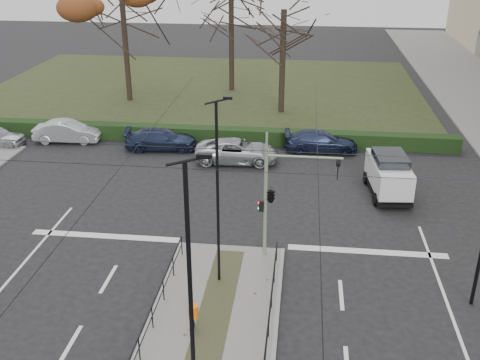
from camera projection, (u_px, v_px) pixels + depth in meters
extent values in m
plane|color=black|center=(214.00, 318.00, 20.60)|extent=(140.00, 140.00, 0.00)
cube|color=#252E17|center=(204.00, 89.00, 50.24)|extent=(38.00, 26.00, 0.10)
cube|color=black|center=(170.00, 133.00, 37.90)|extent=(38.00, 1.00, 1.00)
cylinder|color=black|center=(182.00, 245.00, 24.20)|extent=(0.04, 0.04, 0.90)
cylinder|color=black|center=(277.00, 251.00, 23.77)|extent=(0.04, 0.04, 0.90)
cylinder|color=black|center=(138.00, 338.00, 18.03)|extent=(0.04, 13.20, 0.04)
cylinder|color=black|center=(265.00, 348.00, 17.60)|extent=(0.04, 13.20, 0.04)
cylinder|color=black|center=(216.00, 170.00, 19.27)|extent=(20.00, 0.02, 0.02)
cylinder|color=black|center=(224.00, 149.00, 21.08)|extent=(20.00, 0.02, 0.02)
cylinder|color=black|center=(87.00, 209.00, 16.99)|extent=(0.02, 34.00, 0.02)
cylinder|color=black|center=(319.00, 222.00, 16.26)|extent=(0.02, 34.00, 0.02)
cylinder|color=gray|center=(265.00, 202.00, 23.45)|extent=(0.15, 0.15, 4.98)
cylinder|color=gray|center=(305.00, 157.00, 22.43)|extent=(3.06, 0.10, 0.10)
imported|color=black|center=(338.00, 169.00, 22.49)|extent=(0.20, 0.21, 0.86)
imported|color=black|center=(271.00, 194.00, 23.27)|extent=(1.12, 1.91, 0.77)
cube|color=black|center=(261.00, 206.00, 23.55)|extent=(0.21, 0.15, 0.48)
sphere|color=#FF0C0C|center=(259.00, 203.00, 23.50)|extent=(0.11, 0.11, 0.11)
sphere|color=#0CE533|center=(259.00, 208.00, 23.60)|extent=(0.11, 0.11, 0.11)
cylinder|color=black|center=(194.00, 322.00, 19.83)|extent=(0.07, 0.07, 0.45)
cylinder|color=orange|center=(193.00, 311.00, 19.65)|extent=(0.36, 0.36, 0.49)
cylinder|color=black|center=(191.00, 307.00, 14.39)|extent=(0.12, 0.12, 8.09)
cube|color=black|center=(204.00, 156.00, 12.63)|extent=(0.35, 0.14, 0.10)
cylinder|color=black|center=(218.00, 197.00, 21.11)|extent=(0.11, 0.11, 7.42)
cube|color=black|center=(228.00, 98.00, 19.50)|extent=(0.32, 0.13, 0.09)
imported|color=#ABADB3|center=(67.00, 132.00, 37.52)|extent=(4.49, 1.92, 1.44)
imported|color=#1B2440|center=(161.00, 139.00, 36.29)|extent=(4.83, 2.40, 1.35)
imported|color=#ABADB3|center=(237.00, 151.00, 34.26)|extent=(5.14, 2.56, 1.40)
cube|color=silver|center=(389.00, 174.00, 29.86)|extent=(2.11, 4.29, 1.34)
cube|color=black|center=(390.00, 160.00, 29.53)|extent=(1.80, 2.42, 0.63)
cube|color=black|center=(387.00, 189.00, 30.21)|extent=(2.15, 4.37, 0.18)
cylinder|color=black|center=(409.00, 199.00, 28.93)|extent=(0.28, 0.68, 0.66)
cylinder|color=black|center=(376.00, 199.00, 28.97)|extent=(0.28, 0.68, 0.66)
cylinder|color=black|center=(397.00, 178.00, 31.43)|extent=(0.28, 0.68, 0.66)
cylinder|color=black|center=(366.00, 178.00, 31.47)|extent=(0.28, 0.68, 0.66)
cylinder|color=black|center=(126.00, 45.00, 45.00)|extent=(0.44, 0.44, 9.09)
cylinder|color=black|center=(231.00, 42.00, 48.13)|extent=(0.44, 0.44, 8.27)
cylinder|color=black|center=(282.00, 62.00, 42.25)|extent=(0.44, 0.44, 7.69)
imported|color=#1B2440|center=(321.00, 141.00, 35.93)|extent=(4.77, 2.22, 1.35)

